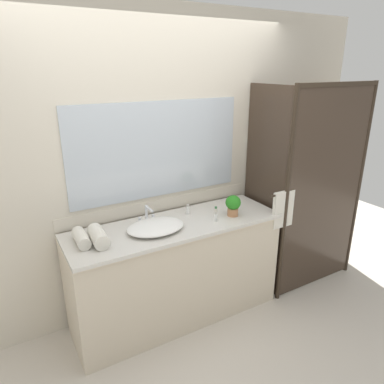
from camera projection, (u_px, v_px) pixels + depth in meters
The scene contains 13 objects.
ground_plane at pixel (178, 314), 3.22m from camera, with size 8.00×8.00×0.00m, color beige.
wall_back_with_mirror at pixel (157, 167), 3.06m from camera, with size 4.40×0.06×2.60m.
vanity_cabinet at pixel (176, 270), 3.07m from camera, with size 1.80×0.58×0.90m.
shower_enclosure at pixel (306, 190), 3.32m from camera, with size 1.20×0.59×2.00m.
sink_basin at pixel (156, 227), 2.79m from camera, with size 0.47×0.35×0.06m, color white.
faucet at pixel (147, 217), 2.92m from camera, with size 0.17×0.15×0.15m.
potted_plant at pixel (233, 205), 3.04m from camera, with size 0.13×0.13×0.18m.
soap_dish at pixel (234, 203), 3.33m from camera, with size 0.10×0.07×0.04m.
amenity_bottle_shampoo at pixel (216, 217), 2.96m from camera, with size 0.03×0.03×0.08m.
amenity_bottle_lotion at pixel (188, 210), 3.10m from camera, with size 0.03×0.03×0.09m.
amenity_bottle_body_wash at pixel (216, 212), 3.02m from camera, with size 0.03×0.03×0.10m.
rolled_towel_near_edge at pixel (81, 238), 2.57m from camera, with size 0.09×0.09×0.24m, color silver.
rolled_towel_middle at pixel (98, 237), 2.57m from camera, with size 0.11×0.11×0.26m, color silver.
Camera 1 is at (-1.22, -2.37, 2.12)m, focal length 33.19 mm.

